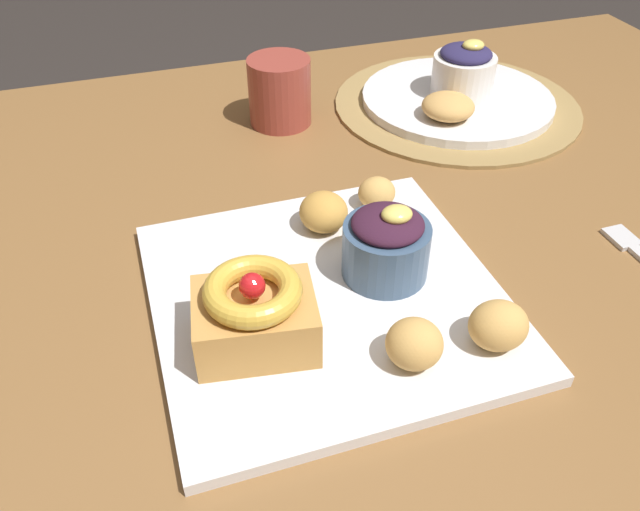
# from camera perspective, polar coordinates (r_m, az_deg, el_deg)

# --- Properties ---
(dining_table) EXTENTS (1.51, 0.94, 0.73)m
(dining_table) POSITION_cam_1_polar(r_m,az_deg,el_deg) (0.73, -3.11, -4.13)
(dining_table) COLOR brown
(dining_table) RESTS_ON ground_plane
(woven_placemat) EXTENTS (0.34, 0.34, 0.00)m
(woven_placemat) POSITION_cam_1_polar(r_m,az_deg,el_deg) (0.95, 11.88, 12.84)
(woven_placemat) COLOR #997A47
(woven_placemat) RESTS_ON dining_table
(front_plate) EXTENTS (0.31, 0.31, 0.01)m
(front_plate) POSITION_cam_1_polar(r_m,az_deg,el_deg) (0.59, 0.60, -3.70)
(front_plate) COLOR white
(front_plate) RESTS_ON dining_table
(cake_slice) EXTENTS (0.11, 0.09, 0.07)m
(cake_slice) POSITION_cam_1_polar(r_m,az_deg,el_deg) (0.53, -5.76, -5.06)
(cake_slice) COLOR #C68E47
(cake_slice) RESTS_ON front_plate
(berry_ramekin) EXTENTS (0.08, 0.08, 0.08)m
(berry_ramekin) POSITION_cam_1_polar(r_m,az_deg,el_deg) (0.59, 5.84, 0.96)
(berry_ramekin) COLOR #3D5675
(berry_ramekin) RESTS_ON front_plate
(fritter_front) EXTENTS (0.05, 0.05, 0.04)m
(fritter_front) POSITION_cam_1_polar(r_m,az_deg,el_deg) (0.52, 8.28, -7.68)
(fritter_front) COLOR tan
(fritter_front) RESTS_ON front_plate
(fritter_middle) EXTENTS (0.05, 0.05, 0.04)m
(fritter_middle) POSITION_cam_1_polar(r_m,az_deg,el_deg) (0.65, 0.32, 3.85)
(fritter_middle) COLOR gold
(fritter_middle) RESTS_ON front_plate
(fritter_back) EXTENTS (0.05, 0.05, 0.04)m
(fritter_back) POSITION_cam_1_polar(r_m,az_deg,el_deg) (0.55, 15.39, -5.94)
(fritter_back) COLOR tan
(fritter_back) RESTS_ON front_plate
(fritter_extra) EXTENTS (0.04, 0.04, 0.03)m
(fritter_extra) POSITION_cam_1_polar(r_m,az_deg,el_deg) (0.69, 5.00, 5.52)
(fritter_extra) COLOR tan
(fritter_extra) RESTS_ON front_plate
(back_plate) EXTENTS (0.26, 0.26, 0.01)m
(back_plate) POSITION_cam_1_polar(r_m,az_deg,el_deg) (0.94, 11.95, 13.31)
(back_plate) COLOR white
(back_plate) RESTS_ON woven_placemat
(back_ramekin) EXTENTS (0.08, 0.08, 0.08)m
(back_ramekin) POSITION_cam_1_polar(r_m,az_deg,el_deg) (0.93, 12.52, 15.57)
(back_ramekin) COLOR white
(back_ramekin) RESTS_ON back_plate
(back_pastry) EXTENTS (0.07, 0.07, 0.03)m
(back_pastry) POSITION_cam_1_polar(r_m,az_deg,el_deg) (0.87, 11.18, 12.72)
(back_pastry) COLOR tan
(back_pastry) RESTS_ON back_plate
(coffee_mug) EXTENTS (0.08, 0.08, 0.09)m
(coffee_mug) POSITION_cam_1_polar(r_m,az_deg,el_deg) (0.87, -3.56, 14.17)
(coffee_mug) COLOR #993D33
(coffee_mug) RESTS_ON dining_table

